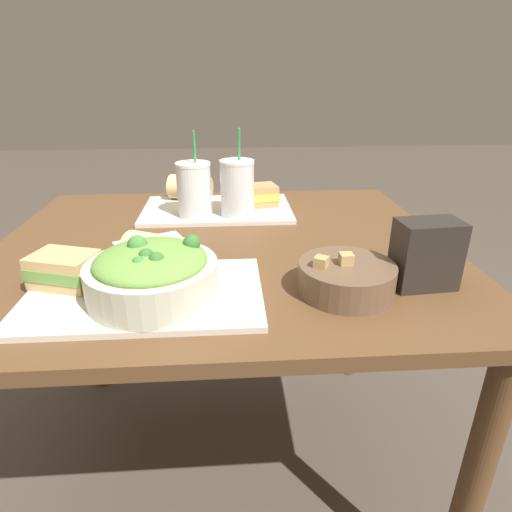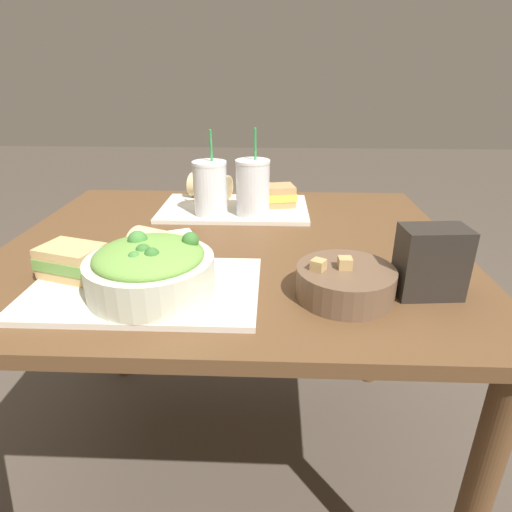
{
  "view_description": "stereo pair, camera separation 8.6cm",
  "coord_description": "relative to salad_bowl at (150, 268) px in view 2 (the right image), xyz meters",
  "views": [
    {
      "loc": [
        0.02,
        -1.01,
        1.18
      ],
      "look_at": [
        0.07,
        -0.22,
        0.83
      ],
      "focal_mm": 30.0,
      "sensor_mm": 36.0,
      "label": 1
    },
    {
      "loc": [
        0.1,
        -1.01,
        1.18
      ],
      "look_at": [
        0.07,
        -0.22,
        0.83
      ],
      "focal_mm": 30.0,
      "sensor_mm": 36.0,
      "label": 2
    }
  ],
  "objects": [
    {
      "name": "soup_bowl",
      "position": [
        0.37,
        0.01,
        -0.03
      ],
      "size": [
        0.19,
        0.19,
        0.08
      ],
      "color": "brown",
      "rests_on": "dining_table"
    },
    {
      "name": "drink_cup_dark",
      "position": [
        0.05,
        0.48,
        0.02
      ],
      "size": [
        0.1,
        0.1,
        0.24
      ],
      "color": "silver",
      "rests_on": "tray_far"
    },
    {
      "name": "baguette_near",
      "position": [
        -0.0,
        0.11,
        -0.01
      ],
      "size": [
        0.16,
        0.13,
        0.08
      ],
      "rotation": [
        0.0,
        0.0,
        1.13
      ],
      "color": "#DBBC84",
      "rests_on": "tray_near"
    },
    {
      "name": "tray_far",
      "position": [
        0.11,
        0.55,
        -0.06
      ],
      "size": [
        0.45,
        0.28,
        0.01
      ],
      "color": "beige",
      "rests_on": "dining_table"
    },
    {
      "name": "salad_bowl",
      "position": [
        0.0,
        0.0,
        0.0
      ],
      "size": [
        0.24,
        0.24,
        0.11
      ],
      "color": "beige",
      "rests_on": "tray_near"
    },
    {
      "name": "sandwich_far",
      "position": [
        0.24,
        0.57,
        -0.02
      ],
      "size": [
        0.14,
        0.11,
        0.06
      ],
      "rotation": [
        0.0,
        0.0,
        0.21
      ],
      "color": "tan",
      "rests_on": "tray_far"
    },
    {
      "name": "drink_cup_red",
      "position": [
        0.17,
        0.48,
        0.03
      ],
      "size": [
        0.1,
        0.1,
        0.25
      ],
      "color": "silver",
      "rests_on": "tray_far"
    },
    {
      "name": "chip_bag",
      "position": [
        0.53,
        0.03,
        0.01
      ],
      "size": [
        0.13,
        0.09,
        0.14
      ],
      "rotation": [
        0.0,
        0.0,
        0.09
      ],
      "color": "#28231E",
      "rests_on": "dining_table"
    },
    {
      "name": "napkin_folded",
      "position": [
        -0.05,
        0.29,
        -0.06
      ],
      "size": [
        0.2,
        0.18,
        0.0
      ],
      "color": "white",
      "rests_on": "dining_table"
    },
    {
      "name": "tray_near",
      "position": [
        -0.02,
        0.02,
        -0.06
      ],
      "size": [
        0.45,
        0.28,
        0.01
      ],
      "color": "beige",
      "rests_on": "dining_table"
    },
    {
      "name": "dining_table",
      "position": [
        0.13,
        0.29,
        -0.17
      ],
      "size": [
        1.14,
        0.97,
        0.77
      ],
      "color": "brown",
      "rests_on": "ground_plane"
    },
    {
      "name": "ground_plane",
      "position": [
        0.13,
        0.29,
        -0.83
      ],
      "size": [
        12.0,
        12.0,
        0.0
      ],
      "primitive_type": "plane",
      "color": "#4C4238"
    },
    {
      "name": "baguette_far",
      "position": [
        0.02,
        0.65,
        -0.01
      ],
      "size": [
        0.15,
        0.12,
        0.08
      ],
      "rotation": [
        0.0,
        0.0,
        1.25
      ],
      "color": "#DBBC84",
      "rests_on": "tray_far"
    },
    {
      "name": "sandwich_near",
      "position": [
        -0.18,
        0.06,
        -0.02
      ],
      "size": [
        0.15,
        0.12,
        0.06
      ],
      "rotation": [
        0.0,
        0.0,
        -0.3
      ],
      "color": "tan",
      "rests_on": "tray_near"
    }
  ]
}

